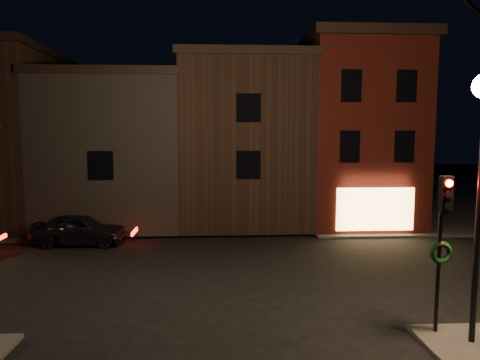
# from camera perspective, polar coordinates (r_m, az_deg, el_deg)

# --- Properties ---
(ground) EXTENTS (120.00, 120.00, 0.00)m
(ground) POSITION_cam_1_polar(r_m,az_deg,el_deg) (16.56, -2.83, -12.22)
(ground) COLOR black
(ground) RESTS_ON ground
(sidewalk_far_right) EXTENTS (30.00, 30.00, 0.12)m
(sidewalk_far_right) POSITION_cam_1_polar(r_m,az_deg,el_deg) (41.27, 26.13, -1.79)
(sidewalk_far_right) COLOR #2D2B28
(sidewalk_far_right) RESTS_ON ground
(corner_building) EXTENTS (6.50, 8.50, 10.50)m
(corner_building) POSITION_cam_1_polar(r_m,az_deg,el_deg) (26.45, 14.79, 6.25)
(corner_building) COLOR #4B130D
(corner_building) RESTS_ON ground
(row_building_a) EXTENTS (7.30, 10.30, 9.40)m
(row_building_a) POSITION_cam_1_polar(r_m,az_deg,el_deg) (26.28, 0.37, 5.21)
(row_building_a) COLOR black
(row_building_a) RESTS_ON ground
(row_building_b) EXTENTS (7.80, 10.30, 8.40)m
(row_building_b) POSITION_cam_1_polar(r_m,az_deg,el_deg) (26.87, -15.30, 3.95)
(row_building_b) COLOR black
(row_building_b) RESTS_ON ground
(row_building_c) EXTENTS (7.30, 10.30, 9.90)m
(row_building_c) POSITION_cam_1_polar(r_m,az_deg,el_deg) (29.28, -29.39, 5.02)
(row_building_c) COLOR black
(row_building_c) RESTS_ON ground
(traffic_signal) EXTENTS (0.58, 0.38, 4.05)m
(traffic_signal) POSITION_cam_1_polar(r_m,az_deg,el_deg) (11.89, 25.39, -6.02)
(traffic_signal) COLOR black
(traffic_signal) RESTS_ON sidewalk_near_right
(parked_car_a) EXTENTS (4.38, 1.83, 1.48)m
(parked_car_a) POSITION_cam_1_polar(r_m,az_deg,el_deg) (21.74, -20.66, -6.18)
(parked_car_a) COLOR black
(parked_car_a) RESTS_ON ground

